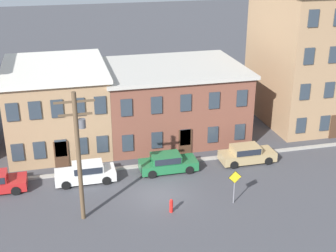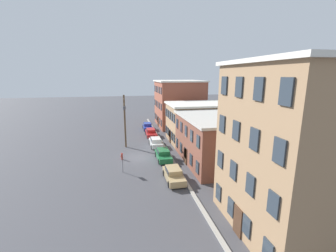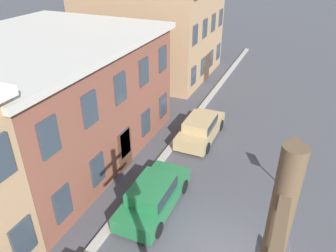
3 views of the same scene
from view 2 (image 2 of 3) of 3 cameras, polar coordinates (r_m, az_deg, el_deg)
The scene contains 14 objects.
ground_plane at distance 32.88m, azimuth -7.45°, elevation -7.93°, with size 200.00×200.00×0.00m, color #424247.
kerb_strip at distance 33.43m, azimuth 0.32°, elevation -7.32°, with size 56.00×0.36×0.16m, color #9E998E.
apartment_corner at distance 52.32m, azimuth 2.74°, elevation 5.80°, with size 11.71×10.25×10.43m.
apartment_midblock at distance 40.22m, azimuth 7.78°, elevation 0.98°, with size 8.53×10.88×6.83m.
apartment_far at distance 31.05m, azimuth 12.86°, elevation -3.23°, with size 12.46×9.75×6.32m.
apartment_annex at distance 19.33m, azimuth 32.08°, elevation -4.97°, with size 9.72×10.83×12.61m.
car_blue at distance 48.97m, azimuth -5.21°, elevation -0.05°, with size 4.40×1.92×1.43m.
car_red at distance 43.64m, azimuth -4.36°, elevation -1.62°, with size 4.40×1.92×1.43m.
car_white at distance 37.44m, azimuth -3.13°, elevation -4.04°, with size 4.40×1.92×1.43m.
car_green at distance 31.65m, azimuth -1.21°, elevation -7.21°, with size 4.40×1.92×1.43m.
car_tan at distance 25.75m, azimuth 1.45°, elevation -12.07°, with size 4.40×1.92×1.43m.
caution_sign at distance 27.83m, azimuth -11.55°, elevation -8.38°, with size 0.94×0.08×2.47m.
utility_pole at distance 36.65m, azimuth -10.93°, elevation 1.92°, with size 2.40×0.44×8.55m.
fire_hydrant at distance 32.35m, azimuth -11.61°, elevation -7.53°, with size 0.24×0.34×0.96m.
Camera 2 is at (30.72, -1.98, 11.55)m, focal length 24.00 mm.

